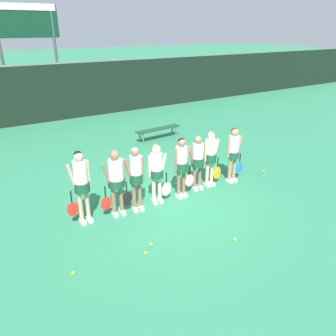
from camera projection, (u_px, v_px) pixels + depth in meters
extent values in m
plane|color=#2D7F56|center=(167.00, 199.00, 8.96)|extent=(140.00, 140.00, 0.00)
cube|color=black|center=(61.00, 93.00, 16.10)|extent=(60.00, 0.06, 2.71)
cube|color=slate|center=(57.00, 63.00, 15.55)|extent=(60.00, 0.08, 0.08)
cylinder|color=#515156|center=(3.00, 65.00, 15.49)|extent=(0.14, 0.14, 5.35)
cylinder|color=#515156|center=(57.00, 62.00, 16.72)|extent=(0.14, 0.14, 5.35)
cube|color=#0F3823|center=(24.00, 21.00, 15.34)|extent=(3.07, 0.12, 1.50)
cube|color=white|center=(22.00, 6.00, 15.05)|extent=(2.95, 0.02, 0.30)
cube|color=#19472D|center=(158.00, 129.00, 13.54)|extent=(2.03, 0.51, 0.04)
cylinder|color=slate|center=(172.00, 130.00, 14.17)|extent=(0.06, 0.06, 0.43)
cylinder|color=slate|center=(176.00, 132.00, 13.99)|extent=(0.06, 0.06, 0.43)
cylinder|color=slate|center=(140.00, 137.00, 13.27)|extent=(0.06, 0.06, 0.43)
cylinder|color=slate|center=(143.00, 139.00, 13.09)|extent=(0.06, 0.06, 0.43)
cylinder|color=tan|center=(88.00, 205.00, 7.80)|extent=(0.10, 0.10, 0.86)
cylinder|color=tan|center=(81.00, 207.00, 7.71)|extent=(0.10, 0.10, 0.86)
cube|color=white|center=(90.00, 219.00, 7.93)|extent=(0.11, 0.24, 0.09)
cube|color=white|center=(83.00, 221.00, 7.84)|extent=(0.11, 0.24, 0.09)
cylinder|color=#194C33|center=(82.00, 187.00, 7.55)|extent=(0.36, 0.36, 0.23)
cylinder|color=white|center=(81.00, 176.00, 7.44)|extent=(0.31, 0.31, 0.72)
sphere|color=tan|center=(78.00, 156.00, 7.26)|extent=(0.21, 0.21, 0.21)
sphere|color=black|center=(78.00, 155.00, 7.26)|extent=(0.20, 0.20, 0.20)
cylinder|color=tan|center=(72.00, 178.00, 7.35)|extent=(0.22, 0.08, 0.69)
cylinder|color=tan|center=(89.00, 174.00, 7.54)|extent=(0.08, 0.08, 0.68)
cylinder|color=black|center=(71.00, 196.00, 7.47)|extent=(0.03, 0.03, 0.27)
ellipsoid|color=red|center=(73.00, 209.00, 7.59)|extent=(0.27, 0.03, 0.38)
cylinder|color=#8C664C|center=(121.00, 199.00, 8.12)|extent=(0.10, 0.10, 0.81)
cylinder|color=#8C664C|center=(114.00, 201.00, 8.03)|extent=(0.10, 0.10, 0.81)
cube|color=white|center=(122.00, 212.00, 8.24)|extent=(0.13, 0.25, 0.09)
cube|color=white|center=(115.00, 214.00, 8.15)|extent=(0.13, 0.25, 0.09)
cylinder|color=#194C33|center=(116.00, 183.00, 7.89)|extent=(0.41, 0.41, 0.19)
cylinder|color=white|center=(116.00, 173.00, 7.78)|extent=(0.36, 0.36, 0.66)
sphere|color=#8C664C|center=(114.00, 156.00, 7.61)|extent=(0.22, 0.22, 0.22)
sphere|color=olive|center=(114.00, 154.00, 7.61)|extent=(0.20, 0.20, 0.20)
cylinder|color=#8C664C|center=(107.00, 175.00, 7.69)|extent=(0.21, 0.09, 0.63)
cylinder|color=#8C664C|center=(124.00, 172.00, 7.88)|extent=(0.08, 0.08, 0.63)
cylinder|color=black|center=(105.00, 191.00, 7.80)|extent=(0.03, 0.03, 0.27)
ellipsoid|color=red|center=(106.00, 203.00, 7.93)|extent=(0.28, 0.03, 0.38)
cylinder|color=#8C664C|center=(140.00, 195.00, 8.32)|extent=(0.10, 0.10, 0.80)
cylinder|color=#8C664C|center=(134.00, 196.00, 8.26)|extent=(0.10, 0.10, 0.80)
cube|color=white|center=(141.00, 208.00, 8.44)|extent=(0.14, 0.25, 0.09)
cube|color=white|center=(135.00, 209.00, 8.38)|extent=(0.14, 0.25, 0.09)
cylinder|color=#194C33|center=(136.00, 178.00, 8.10)|extent=(0.33, 0.33, 0.24)
cylinder|color=white|center=(136.00, 169.00, 8.00)|extent=(0.29, 0.29, 0.68)
sphere|color=#8C664C|center=(135.00, 152.00, 7.83)|extent=(0.19, 0.19, 0.19)
sphere|color=#D8B772|center=(135.00, 151.00, 7.84)|extent=(0.18, 0.18, 0.18)
cylinder|color=#8C664C|center=(129.00, 171.00, 7.94)|extent=(0.22, 0.11, 0.65)
cylinder|color=#8C664C|center=(142.00, 168.00, 8.07)|extent=(0.08, 0.08, 0.64)
cylinder|color=black|center=(127.00, 187.00, 8.06)|extent=(0.03, 0.03, 0.28)
ellipsoid|color=black|center=(127.00, 199.00, 8.19)|extent=(0.26, 0.03, 0.39)
cylinder|color=beige|center=(160.00, 189.00, 8.68)|extent=(0.10, 0.10, 0.78)
cylinder|color=beige|center=(154.00, 190.00, 8.62)|extent=(0.10, 0.10, 0.78)
cube|color=white|center=(160.00, 200.00, 8.79)|extent=(0.15, 0.26, 0.09)
cube|color=white|center=(154.00, 202.00, 8.73)|extent=(0.15, 0.26, 0.09)
cylinder|color=#194C33|center=(156.00, 173.00, 8.47)|extent=(0.34, 0.34, 0.21)
cylinder|color=white|center=(156.00, 165.00, 8.38)|extent=(0.30, 0.30, 0.62)
sphere|color=beige|center=(156.00, 149.00, 8.21)|extent=(0.22, 0.22, 0.22)
sphere|color=olive|center=(156.00, 148.00, 8.21)|extent=(0.21, 0.21, 0.21)
cylinder|color=beige|center=(163.00, 164.00, 8.45)|extent=(0.21, 0.11, 0.59)
cylinder|color=beige|center=(150.00, 166.00, 8.32)|extent=(0.08, 0.08, 0.59)
cylinder|color=black|center=(166.00, 178.00, 8.61)|extent=(0.03, 0.03, 0.28)
ellipsoid|color=silver|center=(166.00, 189.00, 8.74)|extent=(0.29, 0.03, 0.39)
cylinder|color=#8C664C|center=(184.00, 183.00, 8.98)|extent=(0.10, 0.10, 0.81)
cylinder|color=#8C664C|center=(179.00, 184.00, 8.90)|extent=(0.10, 0.10, 0.81)
cube|color=white|center=(184.00, 195.00, 9.10)|extent=(0.11, 0.24, 0.09)
cube|color=white|center=(179.00, 196.00, 9.02)|extent=(0.11, 0.24, 0.09)
cylinder|color=#194C33|center=(181.00, 167.00, 8.75)|extent=(0.35, 0.35, 0.26)
cylinder|color=white|center=(182.00, 158.00, 8.65)|extent=(0.30, 0.30, 0.66)
sphere|color=#8C664C|center=(182.00, 143.00, 8.48)|extent=(0.21, 0.21, 0.21)
sphere|color=black|center=(181.00, 141.00, 8.49)|extent=(0.20, 0.20, 0.20)
cylinder|color=#8C664C|center=(187.00, 157.00, 8.75)|extent=(0.21, 0.08, 0.63)
cylinder|color=#8C664C|center=(176.00, 160.00, 8.57)|extent=(0.08, 0.08, 0.63)
cylinder|color=black|center=(190.00, 170.00, 8.93)|extent=(0.03, 0.03, 0.26)
ellipsoid|color=silver|center=(190.00, 181.00, 9.05)|extent=(0.28, 0.03, 0.35)
cylinder|color=#8C664C|center=(200.00, 176.00, 9.41)|extent=(0.10, 0.10, 0.76)
cylinder|color=#8C664C|center=(194.00, 177.00, 9.35)|extent=(0.10, 0.10, 0.76)
cube|color=white|center=(200.00, 187.00, 9.52)|extent=(0.15, 0.25, 0.09)
cube|color=white|center=(194.00, 188.00, 9.46)|extent=(0.15, 0.25, 0.09)
cylinder|color=#194C33|center=(198.00, 162.00, 9.20)|extent=(0.36, 0.36, 0.24)
cylinder|color=white|center=(198.00, 154.00, 9.11)|extent=(0.31, 0.31, 0.62)
sphere|color=#8C664C|center=(198.00, 140.00, 8.94)|extent=(0.20, 0.20, 0.20)
sphere|color=olive|center=(198.00, 139.00, 8.95)|extent=(0.19, 0.19, 0.19)
cylinder|color=#8C664C|center=(192.00, 156.00, 9.04)|extent=(0.21, 0.11, 0.59)
cylinder|color=#8C664C|center=(204.00, 154.00, 9.18)|extent=(0.08, 0.08, 0.59)
cylinder|color=black|center=(189.00, 169.00, 9.15)|extent=(0.03, 0.03, 0.27)
ellipsoid|color=orange|center=(189.00, 180.00, 9.28)|extent=(0.27, 0.03, 0.38)
cylinder|color=beige|center=(212.00, 173.00, 9.63)|extent=(0.10, 0.10, 0.78)
cylinder|color=beige|center=(207.00, 174.00, 9.56)|extent=(0.10, 0.10, 0.78)
cube|color=white|center=(212.00, 183.00, 9.74)|extent=(0.12, 0.25, 0.09)
cube|color=white|center=(207.00, 185.00, 9.67)|extent=(0.12, 0.25, 0.09)
cylinder|color=#194C33|center=(210.00, 158.00, 9.40)|extent=(0.35, 0.35, 0.26)
cylinder|color=white|center=(211.00, 150.00, 9.31)|extent=(0.30, 0.30, 0.65)
sphere|color=beige|center=(211.00, 136.00, 9.14)|extent=(0.20, 0.20, 0.20)
sphere|color=#D8B772|center=(211.00, 135.00, 9.15)|extent=(0.18, 0.18, 0.18)
cylinder|color=beige|center=(216.00, 149.00, 9.40)|extent=(0.21, 0.09, 0.62)
cylinder|color=beige|center=(205.00, 152.00, 9.24)|extent=(0.08, 0.08, 0.62)
cylinder|color=black|center=(218.00, 162.00, 9.58)|extent=(0.03, 0.03, 0.29)
ellipsoid|color=orange|center=(217.00, 173.00, 9.72)|extent=(0.28, 0.03, 0.40)
cylinder|color=tan|center=(234.00, 169.00, 9.88)|extent=(0.10, 0.10, 0.80)
cylinder|color=tan|center=(230.00, 170.00, 9.81)|extent=(0.10, 0.10, 0.80)
cube|color=white|center=(234.00, 180.00, 10.00)|extent=(0.12, 0.25, 0.09)
cube|color=white|center=(229.00, 181.00, 9.92)|extent=(0.12, 0.25, 0.09)
cylinder|color=#194C33|center=(233.00, 154.00, 9.66)|extent=(0.34, 0.34, 0.19)
cylinder|color=white|center=(234.00, 146.00, 9.55)|extent=(0.30, 0.30, 0.65)
sphere|color=tan|center=(235.00, 132.00, 9.38)|extent=(0.22, 0.22, 0.22)
sphere|color=#4C331E|center=(235.00, 131.00, 9.39)|extent=(0.20, 0.20, 0.20)
cylinder|color=tan|center=(239.00, 146.00, 9.64)|extent=(0.21, 0.09, 0.62)
cylinder|color=tan|center=(229.00, 148.00, 9.48)|extent=(0.08, 0.08, 0.62)
cylinder|color=black|center=(240.00, 158.00, 9.82)|extent=(0.03, 0.03, 0.26)
ellipsoid|color=blue|center=(239.00, 167.00, 9.94)|extent=(0.28, 0.03, 0.35)
sphere|color=#CCE033|center=(215.00, 167.00, 10.91)|extent=(0.07, 0.07, 0.07)
sphere|color=#CCE033|center=(264.00, 171.00, 10.59)|extent=(0.07, 0.07, 0.07)
sphere|color=#CCE033|center=(146.00, 253.00, 6.78)|extent=(0.06, 0.06, 0.06)
sphere|color=#CCE033|center=(235.00, 240.00, 7.19)|extent=(0.07, 0.07, 0.07)
sphere|color=#CCE033|center=(151.00, 244.00, 7.04)|extent=(0.07, 0.07, 0.07)
sphere|color=#CCE033|center=(213.00, 160.00, 11.52)|extent=(0.07, 0.07, 0.07)
sphere|color=#CCE033|center=(176.00, 183.00, 9.77)|extent=(0.07, 0.07, 0.07)
sphere|color=#CCE033|center=(73.00, 273.00, 6.22)|extent=(0.07, 0.07, 0.07)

